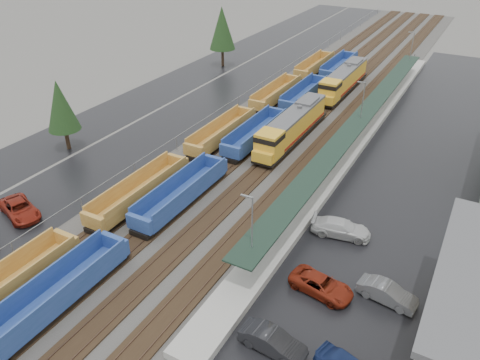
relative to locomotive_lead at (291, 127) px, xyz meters
The scene contains 18 objects.
ballast_strip 15.11m from the locomotive_lead, 97.69° to the left, with size 20.00×160.00×0.08m, color #302D2B.
trackbed 15.09m from the locomotive_lead, 97.69° to the left, with size 14.60×160.00×0.22m.
west_parking_lot 22.66m from the locomotive_lead, 138.93° to the left, with size 10.00×160.00×0.02m, color black.
west_road 30.88m from the locomotive_lead, 151.24° to the left, with size 9.00×160.00×0.02m, color black.
east_commuter_lot 17.81m from the locomotive_lead, 15.82° to the left, with size 16.00×100.00×0.02m, color black.
station_platform 9.04m from the locomotive_lead, 32.75° to the left, with size 3.00×80.00×8.00m.
chainlink_fence 17.56m from the locomotive_lead, 130.94° to the left, with size 0.08×160.04×2.02m.
tree_west_near 28.63m from the locomotive_lead, 147.68° to the right, with size 3.96×3.96×9.00m.
tree_west_far 35.56m from the locomotive_lead, 135.21° to the left, with size 4.84×4.84×11.00m.
locomotive_lead is the anchor object (origin of this frame).
locomotive_trail 21.00m from the locomotive_lead, 90.00° to the left, with size 2.77×18.27×4.14m.
well_string_yellow 14.57m from the locomotive_lead, 123.39° to the right, with size 2.72×97.08×2.41m.
well_string_blue 11.15m from the locomotive_lead, 111.11° to the right, with size 2.80×97.25×2.49m.
parked_car_west_c 32.94m from the locomotive_lead, 120.74° to the right, with size 5.67×2.61×1.58m, color maroon.
parked_car_east_a 33.24m from the locomotive_lead, 68.54° to the right, with size 4.85×1.69×1.60m, color black.
parked_car_east_b 27.35m from the locomotive_lead, 61.25° to the right, with size 5.20×2.40×1.45m, color maroon.
parked_car_east_c 20.05m from the locomotive_lead, 52.85° to the right, with size 5.49×2.23×1.59m, color silver.
parked_car_east_e 28.70m from the locomotive_lead, 51.22° to the right, with size 4.64×1.62×1.53m, color #585A5D.
Camera 1 is at (22.88, -6.16, 26.78)m, focal length 35.00 mm.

